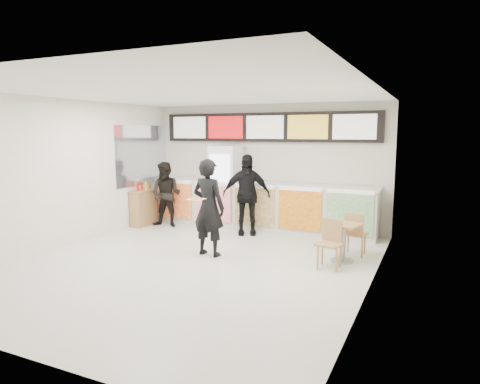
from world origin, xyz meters
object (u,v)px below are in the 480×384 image
Objects in this scene: drinks_fridge at (226,186)px; cafe_table at (343,235)px; customer_mid at (246,195)px; condiment_ledge at (144,207)px; service_counter at (260,206)px; customer_main at (209,207)px; customer_left at (166,194)px.

cafe_table is at bearing -29.01° from drinks_fridge.
customer_mid is (0.85, -0.66, -0.08)m from drinks_fridge.
condiment_ledge is (-1.89, -0.86, -0.54)m from drinks_fridge.
service_counter is at bearing 57.01° from customer_mid.
service_counter is 5.19× the size of condiment_ledge.
customer_mid reaches higher than condiment_ledge.
cafe_table is at bearing -37.50° from service_counter.
customer_mid is (-0.04, 1.84, -0.00)m from customer_main.
drinks_fridge reaches higher than service_counter.
customer_main is 2.78m from customer_left.
condiment_ledge is at bearing -155.46° from drinks_fridge.
customer_left is (-2.21, -0.73, 0.23)m from service_counter.
customer_mid reaches higher than customer_left.
service_counter is 2.95m from condiment_ledge.
condiment_ledge is at bearing -163.33° from service_counter.
customer_mid is 2.78m from condiment_ledge.
customer_left is 0.71m from condiment_ledge.
customer_left is 1.09× the size of cafe_table.
customer_mid is (-0.08, -0.64, 0.35)m from service_counter.
drinks_fridge reaches higher than customer_main.
customer_main reaches higher than service_counter.
cafe_table is (4.57, -1.08, -0.32)m from customer_left.
drinks_fridge is at bearing 24.54° from condiment_ledge.
customer_main is 1.84m from customer_mid.
customer_main is 1.00× the size of customer_mid.
drinks_fridge is at bearing 116.67° from customer_mid.
customer_mid is at bearing -83.15° from customer_main.
condiment_ledge is at bearing 158.64° from customer_mid.
service_counter is 2.78× the size of drinks_fridge.
customer_left is at bearing -149.52° from drinks_fridge.
cafe_table is (3.29, -1.83, -0.51)m from drinks_fridge.
service_counter reaches higher than condiment_ledge.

